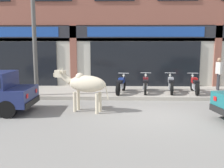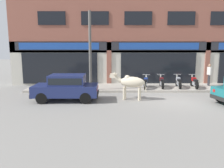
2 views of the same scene
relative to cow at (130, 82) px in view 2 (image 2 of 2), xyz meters
The scene contains 11 objects.
ground_plane 2.81m from the cow, ahead, with size 90.00×90.00×0.00m, color gray.
sidewalk 4.36m from the cow, 52.41° to the left, with size 19.00×3.01×0.16m, color #A8A093.
shop_building 6.51m from the cow, 63.14° to the left, with size 23.00×1.40×8.54m.
cow is the anchor object (origin of this frame).
car_1 3.57m from the cow, behind, with size 3.63×1.64×1.46m.
motorcycle_0 3.14m from the cow, 64.93° to the left, with size 0.66×1.79×0.88m.
motorcycle_1 3.91m from the cow, 50.44° to the left, with size 0.52×1.81×0.88m.
motorcycle_2 4.76m from the cow, 39.36° to the left, with size 0.54×1.81×0.88m.
motorcycle_3 5.59m from the cow, 31.54° to the left, with size 0.52×1.81×0.88m.
pedestrian 7.18m from the cow, 31.38° to the left, with size 0.32×0.50×1.60m.
utility_pole 3.68m from the cow, 138.38° to the left, with size 0.18×0.18×5.09m, color #595651.
Camera 2 is at (-3.71, -11.81, 2.91)m, focal length 35.00 mm.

